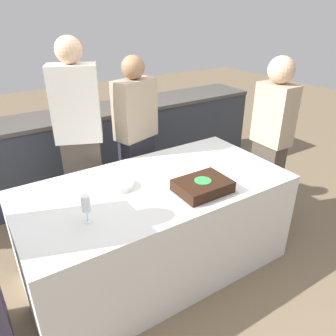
{
  "coord_description": "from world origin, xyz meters",
  "views": [
    {
      "loc": [
        -1.06,
        -1.83,
        1.97
      ],
      "look_at": [
        0.11,
        0.0,
        0.88
      ],
      "focal_mm": 35.0,
      "sensor_mm": 36.0,
      "label": 1
    }
  ],
  "objects_px": {
    "person_cutting_cake": "(136,141)",
    "person_seated_right": "(271,141)",
    "wine_glass": "(86,204)",
    "person_standing_back": "(80,143)",
    "plate_stack": "(119,185)",
    "cake": "(203,186)"
  },
  "relations": [
    {
      "from": "cake",
      "to": "plate_stack",
      "type": "xyz_separation_m",
      "value": [
        -0.47,
        0.37,
        -0.02
      ]
    },
    {
      "from": "cake",
      "to": "person_cutting_cake",
      "type": "distance_m",
      "value": 1.0
    },
    {
      "from": "wine_glass",
      "to": "person_cutting_cake",
      "type": "height_order",
      "value": "person_cutting_cake"
    },
    {
      "from": "person_seated_right",
      "to": "person_standing_back",
      "type": "relative_size",
      "value": 0.9
    },
    {
      "from": "plate_stack",
      "to": "person_cutting_cake",
      "type": "bearing_deg",
      "value": 52.85
    },
    {
      "from": "cake",
      "to": "wine_glass",
      "type": "xyz_separation_m",
      "value": [
        -0.81,
        0.09,
        0.08
      ]
    },
    {
      "from": "cake",
      "to": "person_standing_back",
      "type": "relative_size",
      "value": 0.23
    },
    {
      "from": "person_cutting_cake",
      "to": "person_standing_back",
      "type": "xyz_separation_m",
      "value": [
        -0.53,
        -0.0,
        0.1
      ]
    },
    {
      "from": "plate_stack",
      "to": "wine_glass",
      "type": "relative_size",
      "value": 1.19
    },
    {
      "from": "person_cutting_cake",
      "to": "person_seated_right",
      "type": "height_order",
      "value": "person_seated_right"
    },
    {
      "from": "plate_stack",
      "to": "wine_glass",
      "type": "xyz_separation_m",
      "value": [
        -0.34,
        -0.28,
        0.11
      ]
    },
    {
      "from": "person_cutting_cake",
      "to": "person_standing_back",
      "type": "relative_size",
      "value": 0.9
    },
    {
      "from": "wine_glass",
      "to": "cake",
      "type": "bearing_deg",
      "value": -6.4
    },
    {
      "from": "person_standing_back",
      "to": "person_seated_right",
      "type": "bearing_deg",
      "value": 177.06
    },
    {
      "from": "person_cutting_cake",
      "to": "person_standing_back",
      "type": "distance_m",
      "value": 0.54
    },
    {
      "from": "plate_stack",
      "to": "wine_glass",
      "type": "height_order",
      "value": "wine_glass"
    },
    {
      "from": "wine_glass",
      "to": "person_seated_right",
      "type": "relative_size",
      "value": 0.12
    },
    {
      "from": "wine_glass",
      "to": "person_standing_back",
      "type": "distance_m",
      "value": 0.95
    },
    {
      "from": "wine_glass",
      "to": "person_seated_right",
      "type": "bearing_deg",
      "value": 5.82
    },
    {
      "from": "plate_stack",
      "to": "cake",
      "type": "bearing_deg",
      "value": -38.31
    },
    {
      "from": "wine_glass",
      "to": "person_seated_right",
      "type": "xyz_separation_m",
      "value": [
        1.81,
        0.18,
        -0.05
      ]
    },
    {
      "from": "cake",
      "to": "wine_glass",
      "type": "bearing_deg",
      "value": 173.6
    }
  ]
}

